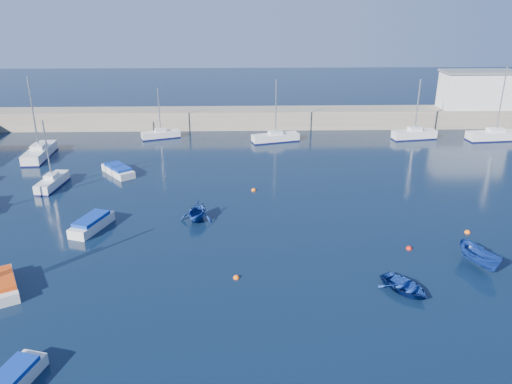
{
  "coord_description": "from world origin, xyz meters",
  "views": [
    {
      "loc": [
        -3.49,
        -24.65,
        17.65
      ],
      "look_at": [
        -2.39,
        16.13,
        1.6
      ],
      "focal_mm": 35.0,
      "sensor_mm": 36.0,
      "label": 1
    }
  ],
  "objects_px": {
    "sailboat_6": "(275,137)",
    "motorboat_3": "(10,381)",
    "sailboat_4": "(40,152)",
    "sailboat_7": "(414,134)",
    "motorboat_1": "(92,223)",
    "dinghy_right": "(480,257)",
    "dinghy_left": "(197,211)",
    "harbor_office": "(477,90)",
    "sailboat_3": "(52,182)",
    "motorboat_0": "(3,284)",
    "sailboat_5": "(161,134)",
    "motorboat_2": "(118,170)",
    "dinghy_center": "(405,287)",
    "sailboat_8": "(495,135)"
  },
  "relations": [
    {
      "from": "motorboat_0",
      "to": "motorboat_3",
      "type": "xyz_separation_m",
      "value": [
        4.21,
        -8.72,
        -0.02
      ]
    },
    {
      "from": "harbor_office",
      "to": "motorboat_0",
      "type": "bearing_deg",
      "value": -138.94
    },
    {
      "from": "sailboat_7",
      "to": "dinghy_left",
      "type": "distance_m",
      "value": 36.55
    },
    {
      "from": "harbor_office",
      "to": "sailboat_3",
      "type": "xyz_separation_m",
      "value": [
        -52.39,
        -23.93,
        -4.55
      ]
    },
    {
      "from": "motorboat_2",
      "to": "dinghy_center",
      "type": "height_order",
      "value": "motorboat_2"
    },
    {
      "from": "sailboat_6",
      "to": "motorboat_0",
      "type": "relative_size",
      "value": 1.8
    },
    {
      "from": "sailboat_6",
      "to": "motorboat_3",
      "type": "bearing_deg",
      "value": 143.98
    },
    {
      "from": "sailboat_5",
      "to": "dinghy_center",
      "type": "xyz_separation_m",
      "value": [
        21.17,
        -37.6,
        -0.17
      ]
    },
    {
      "from": "sailboat_3",
      "to": "sailboat_8",
      "type": "distance_m",
      "value": 54.43
    },
    {
      "from": "motorboat_0",
      "to": "dinghy_center",
      "type": "bearing_deg",
      "value": -30.83
    },
    {
      "from": "sailboat_3",
      "to": "sailboat_7",
      "type": "distance_m",
      "value": 44.84
    },
    {
      "from": "sailboat_7",
      "to": "dinghy_left",
      "type": "relative_size",
      "value": 2.42
    },
    {
      "from": "motorboat_0",
      "to": "dinghy_center",
      "type": "height_order",
      "value": "motorboat_0"
    },
    {
      "from": "motorboat_1",
      "to": "dinghy_left",
      "type": "distance_m",
      "value": 8.54
    },
    {
      "from": "sailboat_3",
      "to": "motorboat_0",
      "type": "distance_m",
      "value": 19.05
    },
    {
      "from": "dinghy_right",
      "to": "sailboat_7",
      "type": "bearing_deg",
      "value": 61.37
    },
    {
      "from": "dinghy_center",
      "to": "harbor_office",
      "type": "bearing_deg",
      "value": 29.15
    },
    {
      "from": "sailboat_3",
      "to": "sailboat_7",
      "type": "bearing_deg",
      "value": 27.59
    },
    {
      "from": "motorboat_0",
      "to": "motorboat_2",
      "type": "xyz_separation_m",
      "value": [
        2.22,
        22.44,
        0.01
      ]
    },
    {
      "from": "sailboat_6",
      "to": "motorboat_0",
      "type": "bearing_deg",
      "value": 134.06
    },
    {
      "from": "sailboat_5",
      "to": "sailboat_7",
      "type": "height_order",
      "value": "sailboat_7"
    },
    {
      "from": "dinghy_right",
      "to": "sailboat_4",
      "type": "bearing_deg",
      "value": 128.73
    },
    {
      "from": "sailboat_6",
      "to": "motorboat_2",
      "type": "xyz_separation_m",
      "value": [
        -17.51,
        -12.36,
        -0.09
      ]
    },
    {
      "from": "sailboat_4",
      "to": "sailboat_7",
      "type": "bearing_deg",
      "value": 5.64
    },
    {
      "from": "dinghy_center",
      "to": "motorboat_0",
      "type": "bearing_deg",
      "value": 145.45
    },
    {
      "from": "sailboat_6",
      "to": "sailboat_7",
      "type": "height_order",
      "value": "sailboat_6"
    },
    {
      "from": "motorboat_1",
      "to": "motorboat_2",
      "type": "relative_size",
      "value": 0.97
    },
    {
      "from": "sailboat_5",
      "to": "motorboat_3",
      "type": "xyz_separation_m",
      "value": [
        -0.37,
        -45.51,
        -0.1
      ]
    },
    {
      "from": "motorboat_1",
      "to": "sailboat_8",
      "type": "bearing_deg",
      "value": 48.32
    },
    {
      "from": "motorboat_3",
      "to": "dinghy_right",
      "type": "xyz_separation_m",
      "value": [
        27.7,
        10.94,
        0.29
      ]
    },
    {
      "from": "sailboat_7",
      "to": "motorboat_1",
      "type": "relative_size",
      "value": 1.7
    },
    {
      "from": "sailboat_3",
      "to": "motorboat_1",
      "type": "height_order",
      "value": "sailboat_3"
    },
    {
      "from": "sailboat_3",
      "to": "sailboat_7",
      "type": "xyz_separation_m",
      "value": [
        41.56,
        16.81,
        0.1
      ]
    },
    {
      "from": "sailboat_7",
      "to": "sailboat_4",
      "type": "bearing_deg",
      "value": 88.81
    },
    {
      "from": "sailboat_4",
      "to": "sailboat_6",
      "type": "distance_m",
      "value": 28.7
    },
    {
      "from": "sailboat_5",
      "to": "motorboat_2",
      "type": "distance_m",
      "value": 14.53
    },
    {
      "from": "motorboat_3",
      "to": "dinghy_right",
      "type": "distance_m",
      "value": 29.78
    },
    {
      "from": "harbor_office",
      "to": "motorboat_3",
      "type": "bearing_deg",
      "value": -131.06
    },
    {
      "from": "motorboat_2",
      "to": "sailboat_6",
      "type": "bearing_deg",
      "value": -2.71
    },
    {
      "from": "dinghy_right",
      "to": "harbor_office",
      "type": "bearing_deg",
      "value": 49.11
    },
    {
      "from": "motorboat_3",
      "to": "dinghy_left",
      "type": "relative_size",
      "value": 1.28
    },
    {
      "from": "motorboat_1",
      "to": "dinghy_right",
      "type": "distance_m",
      "value": 29.53
    },
    {
      "from": "harbor_office",
      "to": "sailboat_5",
      "type": "distance_m",
      "value": 45.03
    },
    {
      "from": "sailboat_4",
      "to": "dinghy_right",
      "type": "relative_size",
      "value": 2.54
    },
    {
      "from": "dinghy_left",
      "to": "sailboat_4",
      "type": "bearing_deg",
      "value": 151.63
    },
    {
      "from": "harbor_office",
      "to": "dinghy_center",
      "type": "relative_size",
      "value": 2.91
    },
    {
      "from": "sailboat_7",
      "to": "dinghy_center",
      "type": "bearing_deg",
      "value": 151.42
    },
    {
      "from": "sailboat_7",
      "to": "motorboat_0",
      "type": "xyz_separation_m",
      "value": [
        -38.16,
        -35.56,
        -0.2
      ]
    },
    {
      "from": "dinghy_left",
      "to": "harbor_office",
      "type": "bearing_deg",
      "value": 54.69
    },
    {
      "from": "harbor_office",
      "to": "dinghy_right",
      "type": "relative_size",
      "value": 2.7
    }
  ]
}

